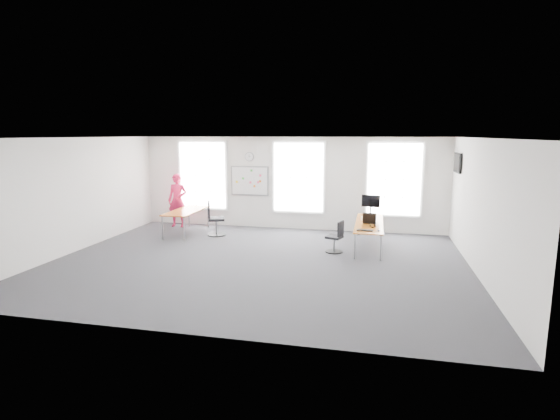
% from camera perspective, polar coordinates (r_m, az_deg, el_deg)
% --- Properties ---
extents(floor, '(10.00, 10.00, 0.00)m').
position_cam_1_polar(floor, '(10.74, -2.95, -6.81)').
color(floor, '#2A2A2F').
rests_on(floor, ground).
extents(ceiling, '(10.00, 10.00, 0.00)m').
position_cam_1_polar(ceiling, '(10.29, -3.10, 9.41)').
color(ceiling, white).
rests_on(ceiling, ground).
extents(wall_back, '(10.00, 0.00, 10.00)m').
position_cam_1_polar(wall_back, '(14.27, 1.26, 3.51)').
color(wall_back, silver).
rests_on(wall_back, ground).
extents(wall_front, '(10.00, 0.00, 10.00)m').
position_cam_1_polar(wall_front, '(6.71, -12.18, -3.98)').
color(wall_front, silver).
rests_on(wall_front, ground).
extents(wall_left, '(0.00, 10.00, 10.00)m').
position_cam_1_polar(wall_left, '(12.68, -25.37, 1.76)').
color(wall_left, silver).
rests_on(wall_left, ground).
extents(wall_right, '(0.00, 10.00, 10.00)m').
position_cam_1_polar(wall_right, '(10.29, 24.91, 0.11)').
color(wall_right, silver).
rests_on(wall_right, ground).
extents(window_left, '(1.60, 0.06, 2.20)m').
position_cam_1_polar(window_left, '(15.09, -10.04, 4.47)').
color(window_left, white).
rests_on(window_left, wall_back).
extents(window_mid, '(1.60, 0.06, 2.20)m').
position_cam_1_polar(window_mid, '(14.16, 2.43, 4.27)').
color(window_mid, white).
rests_on(window_mid, wall_back).
extents(window_right, '(1.60, 0.06, 2.20)m').
position_cam_1_polar(window_right, '(13.96, 14.68, 3.88)').
color(window_right, white).
rests_on(window_right, wall_back).
extents(desk_right, '(0.75, 2.80, 0.68)m').
position_cam_1_polar(desk_right, '(12.26, 11.57, -1.83)').
color(desk_right, '#C3581C').
rests_on(desk_right, ground).
extents(desk_left, '(0.80, 2.00, 0.73)m').
position_cam_1_polar(desk_left, '(13.99, -12.13, -0.27)').
color(desk_left, '#C3581C').
rests_on(desk_left, ground).
extents(chair_right, '(0.48, 0.48, 0.85)m').
position_cam_1_polar(chair_right, '(11.59, 7.33, -3.73)').
color(chair_right, black).
rests_on(chair_right, ground).
extents(chair_left, '(0.62, 0.62, 1.06)m').
position_cam_1_polar(chair_left, '(13.55, -8.58, -1.36)').
color(chair_left, black).
rests_on(chair_left, ground).
extents(person, '(0.67, 0.46, 1.79)m').
position_cam_1_polar(person, '(15.02, -13.23, 1.24)').
color(person, '#BE1844').
rests_on(person, ground).
extents(whiteboard, '(1.20, 0.03, 0.90)m').
position_cam_1_polar(whiteboard, '(14.56, -3.99, 3.81)').
color(whiteboard, silver).
rests_on(whiteboard, wall_back).
extents(wall_clock, '(0.30, 0.04, 0.30)m').
position_cam_1_polar(wall_clock, '(14.49, -4.03, 6.96)').
color(wall_clock, gray).
rests_on(wall_clock, wall_back).
extents(tv, '(0.06, 0.90, 0.55)m').
position_cam_1_polar(tv, '(13.12, 22.19, 5.74)').
color(tv, black).
rests_on(tv, wall_right).
extents(keyboard, '(0.42, 0.19, 0.02)m').
position_cam_1_polar(keyboard, '(11.20, 11.04, -2.63)').
color(keyboard, black).
rests_on(keyboard, desk_right).
extents(mouse, '(0.09, 0.12, 0.04)m').
position_cam_1_polar(mouse, '(11.22, 12.77, -2.63)').
color(mouse, black).
rests_on(mouse, desk_right).
extents(lens_cap, '(0.08, 0.08, 0.01)m').
position_cam_1_polar(lens_cap, '(11.60, 11.98, -2.26)').
color(lens_cap, black).
rests_on(lens_cap, desk_right).
extents(headphones, '(0.16, 0.08, 0.09)m').
position_cam_1_polar(headphones, '(11.73, 11.97, -1.94)').
color(headphones, black).
rests_on(headphones, desk_right).
extents(laptop_sleeve, '(0.36, 0.20, 0.29)m').
position_cam_1_polar(laptop_sleeve, '(12.05, 11.60, -1.12)').
color(laptop_sleeve, black).
rests_on(laptop_sleeve, desk_right).
extents(paper_stack, '(0.32, 0.27, 0.10)m').
position_cam_1_polar(paper_stack, '(12.59, 11.22, -1.08)').
color(paper_stack, '#F6E4C6').
rests_on(paper_stack, desk_right).
extents(monitor, '(0.55, 0.22, 0.61)m').
position_cam_1_polar(monitor, '(13.35, 11.77, 0.90)').
color(monitor, black).
rests_on(monitor, desk_right).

